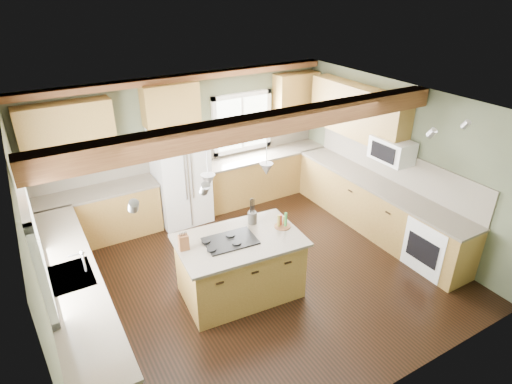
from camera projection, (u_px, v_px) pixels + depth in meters
floor at (254, 274)px, 6.58m from camera, size 5.60×5.60×0.00m
ceiling at (254, 109)px, 5.40m from camera, size 5.60×5.60×0.00m
wall_back at (187, 145)px, 7.91m from camera, size 5.60×0.00×5.60m
wall_left at (36, 259)px, 4.74m from camera, size 0.00×5.00×5.00m
wall_right at (397, 160)px, 7.24m from camera, size 0.00×5.00×5.00m
ceiling_beam at (265, 125)px, 5.25m from camera, size 5.55×0.26×0.26m
soffit_trim at (184, 78)px, 7.27m from camera, size 5.55×0.20×0.10m
backsplash_back at (187, 149)px, 7.94m from camera, size 5.58×0.03×0.58m
backsplash_right at (393, 165)px, 7.32m from camera, size 0.03×3.70×0.58m
base_cab_back_left at (99, 216)px, 7.27m from camera, size 2.02×0.60×0.88m
counter_back_left at (94, 192)px, 7.06m from camera, size 2.06×0.64×0.04m
base_cab_back_right at (264, 176)px, 8.74m from camera, size 2.62×0.60×0.88m
counter_back_right at (264, 155)px, 8.53m from camera, size 2.66×0.64×0.04m
base_cab_left at (78, 307)px, 5.30m from camera, size 0.60×3.70×0.88m
counter_left at (71, 277)px, 5.09m from camera, size 0.64×3.74×0.04m
base_cab_right at (375, 208)px, 7.54m from camera, size 0.60×3.70×0.88m
counter_right at (379, 184)px, 7.33m from camera, size 0.64×3.74×0.04m
upper_cab_back_left at (67, 132)px, 6.59m from camera, size 1.40×0.35×0.90m
upper_cab_over_fridge at (170, 104)px, 7.26m from camera, size 0.96×0.35×0.70m
upper_cab_right at (357, 111)px, 7.56m from camera, size 0.35×2.20×0.90m
upper_cab_back_corner at (296, 96)px, 8.51m from camera, size 0.90×0.35×0.90m
window_left at (32, 238)px, 4.67m from camera, size 0.04×1.60×1.05m
window_back at (242, 122)px, 8.30m from camera, size 1.10×0.04×1.00m
sink at (71, 277)px, 5.09m from camera, size 0.50×0.65×0.03m
faucet at (84, 262)px, 5.10m from camera, size 0.02×0.02×0.28m
dishwasher at (103, 384)px, 4.31m from camera, size 0.60×0.60×0.84m
oven at (436, 244)px, 6.54m from camera, size 0.60×0.72×0.84m
microwave at (392, 150)px, 6.99m from camera, size 0.40×0.70×0.38m
pendant_left at (208, 181)px, 5.19m from camera, size 0.18×0.18×0.16m
pendant_right at (266, 169)px, 5.50m from camera, size 0.18×0.18×0.16m
refrigerator at (181, 175)px, 7.67m from camera, size 0.90×0.74×1.80m
island at (240, 268)px, 6.00m from camera, size 1.66×1.09×0.88m
island_top at (240, 240)px, 5.79m from camera, size 1.77×1.21×0.04m
cooktop at (230, 241)px, 5.73m from camera, size 0.72×0.51×0.02m
knife_block at (184, 242)px, 5.52m from camera, size 0.14×0.11×0.21m
utensil_crock at (252, 218)px, 6.12m from camera, size 0.17×0.17×0.18m
bottle_tray at (283, 220)px, 6.02m from camera, size 0.26×0.26×0.21m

